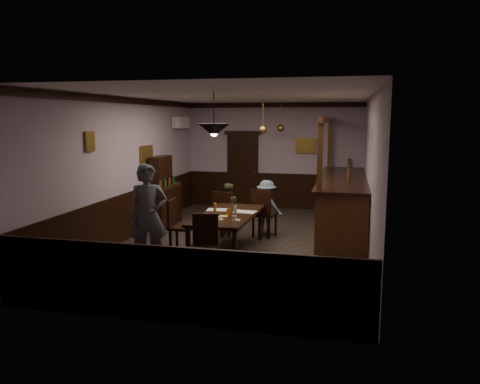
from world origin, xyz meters
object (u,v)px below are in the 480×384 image
(pendant_brass_mid, at_px, (263,130))
(pendant_brass_far, at_px, (281,128))
(soda_can, at_px, (228,212))
(sideboard, at_px, (163,198))
(person_seated_left, at_px, (227,208))
(chair_far_left, at_px, (223,211))
(chair_far_right, at_px, (263,211))
(chair_near, at_px, (204,242))
(pendant_iron, at_px, (214,130))
(dining_table, at_px, (227,217))
(coffee_cup, at_px, (234,218))
(chair_side, at_px, (178,223))
(person_standing, at_px, (148,216))
(bar_counter, at_px, (343,203))
(person_seated_right, at_px, (267,207))

(pendant_brass_mid, xyz_separation_m, pendant_brass_far, (0.20, 1.56, 0.00))
(soda_can, distance_m, sideboard, 2.87)
(person_seated_left, relative_size, soda_can, 9.31)
(chair_far_left, bearing_deg, chair_far_right, -172.89)
(person_seated_left, height_order, pendant_brass_mid, pendant_brass_mid)
(chair_near, relative_size, pendant_iron, 1.33)
(dining_table, distance_m, coffee_cup, 0.61)
(pendant_iron, bearing_deg, chair_side, 145.92)
(person_standing, height_order, bar_counter, bar_counter)
(coffee_cup, relative_size, bar_counter, 0.02)
(pendant_brass_mid, bearing_deg, sideboard, -165.96)
(chair_side, distance_m, person_standing, 1.11)
(chair_side, distance_m, person_seated_left, 1.82)
(chair_far_right, distance_m, sideboard, 2.60)
(person_standing, distance_m, coffee_cup, 1.52)
(soda_can, bearing_deg, person_standing, -135.36)
(chair_far_right, bearing_deg, pendant_brass_mid, -65.76)
(soda_can, height_order, pendant_brass_mid, pendant_brass_mid)
(coffee_cup, bearing_deg, soda_can, 119.76)
(chair_near, bearing_deg, chair_far_right, 70.20)
(dining_table, distance_m, chair_far_left, 1.36)
(person_seated_left, xyz_separation_m, person_seated_right, (0.90, -0.02, 0.05))
(dining_table, height_order, chair_far_right, chair_far_right)
(chair_far_left, xyz_separation_m, person_standing, (-0.66, -2.50, 0.36))
(dining_table, distance_m, sideboard, 2.76)
(chair_side, bearing_deg, bar_counter, -51.90)
(chair_far_right, distance_m, chair_side, 2.01)
(chair_side, bearing_deg, pendant_brass_far, -19.11)
(chair_far_left, xyz_separation_m, soda_can, (0.47, -1.39, 0.27))
(person_standing, xyz_separation_m, pendant_brass_mid, (1.32, 3.62, 1.40))
(person_seated_left, height_order, coffee_cup, person_seated_left)
(chair_far_right, xyz_separation_m, pendant_iron, (-0.49, -2.05, 1.78))
(dining_table, height_order, chair_far_left, chair_far_left)
(chair_far_left, xyz_separation_m, chair_near, (0.38, -2.60, 0.01))
(coffee_cup, height_order, soda_can, soda_can)
(soda_can, bearing_deg, chair_far_left, 108.53)
(bar_counter, distance_m, pendant_iron, 4.14)
(chair_side, relative_size, pendant_brass_mid, 1.27)
(chair_near, distance_m, bar_counter, 4.22)
(chair_far_right, xyz_separation_m, sideboard, (-2.54, 0.57, 0.09))
(dining_table, relative_size, coffee_cup, 27.82)
(person_seated_right, xyz_separation_m, bar_counter, (1.64, 0.75, 0.04))
(soda_can, relative_size, pendant_brass_mid, 0.15)
(chair_near, height_order, person_seated_right, person_seated_right)
(chair_far_right, xyz_separation_m, bar_counter, (1.67, 1.04, 0.07))
(chair_side, relative_size, pendant_iron, 1.37)
(pendant_brass_far, bearing_deg, chair_far_right, -89.44)
(coffee_cup, xyz_separation_m, bar_counter, (1.86, 2.82, -0.15))
(soda_can, xyz_separation_m, pendant_iron, (-0.06, -0.69, 1.55))
(chair_far_left, bearing_deg, bar_counter, -149.48)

